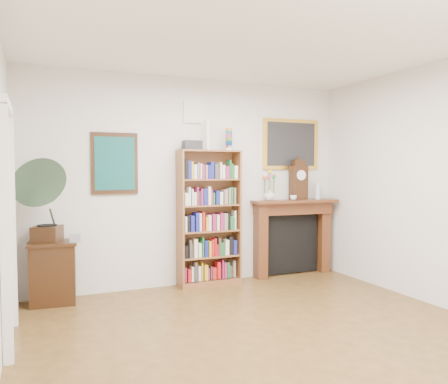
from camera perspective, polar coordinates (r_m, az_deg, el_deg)
name	(u,v)px	position (r m, az deg, el deg)	size (l,w,h in m)	color
room	(291,190)	(3.72, 8.73, 0.20)	(4.51, 5.01, 2.81)	#4A3216
door_casing	(8,205)	(4.36, -26.37, -1.48)	(0.08, 1.02, 2.17)	white
teal_poster	(115,163)	(5.70, -14.08, 3.63)	(0.58, 0.04, 0.78)	black
small_picture	(193,112)	(6.01, -4.07, 10.37)	(0.26, 0.04, 0.30)	white
gilt_painting	(291,144)	(6.64, 8.74, 6.17)	(0.95, 0.04, 0.75)	gold
bookshelf	(209,210)	(5.90, -1.94, -2.38)	(0.85, 0.31, 2.11)	brown
side_cabinet	(53,273)	(5.56, -21.42, -9.78)	(0.54, 0.39, 0.73)	black
fireplace	(292,231)	(6.62, 8.89, -5.00)	(1.35, 0.40, 1.13)	#442310
gramophone	(47,196)	(5.32, -22.15, -0.44)	(0.81, 0.89, 0.97)	black
cd_stack	(75,238)	(5.37, -18.89, -5.76)	(0.12, 0.12, 0.08)	#A7A7B3
mantel_clock	(299,181)	(6.58, 9.71, 1.45)	(0.26, 0.16, 0.58)	black
flower_vase	(269,195)	(6.34, 5.93, -0.35)	(0.16, 0.16, 0.17)	silver
teacup	(293,198)	(6.47, 9.05, -0.72)	(0.09, 0.09, 0.07)	silver
bottle_left	(318,191)	(6.73, 12.13, 0.10)	(0.07, 0.07, 0.24)	silver
bottle_right	(319,192)	(6.80, 12.28, -0.04)	(0.06, 0.06, 0.20)	silver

